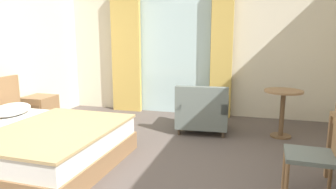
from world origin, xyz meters
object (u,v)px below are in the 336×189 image
bed (29,143)px  nightstand (40,112)px  desk_chair (322,151)px  armchair_by_window (203,112)px  round_cafe_table (283,103)px

bed → nightstand: (-0.87, 1.31, 0.01)m
nightstand → desk_chair: desk_chair is taller
armchair_by_window → nightstand: bearing=-169.6°
desk_chair → round_cafe_table: (-0.17, 1.93, 0.01)m
bed → round_cafe_table: (3.00, 1.85, 0.27)m
desk_chair → nightstand: bearing=161.1°
desk_chair → round_cafe_table: size_ratio=1.27×
bed → round_cafe_table: size_ratio=2.81×
nightstand → desk_chair: (4.04, -1.39, 0.25)m
desk_chair → round_cafe_table: desk_chair is taller
desk_chair → armchair_by_window: (-1.37, 1.88, -0.20)m
nightstand → armchair_by_window: bearing=10.4°
bed → armchair_by_window: size_ratio=2.41×
bed → desk_chair: bearing=-1.3°
nightstand → armchair_by_window: size_ratio=0.63×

